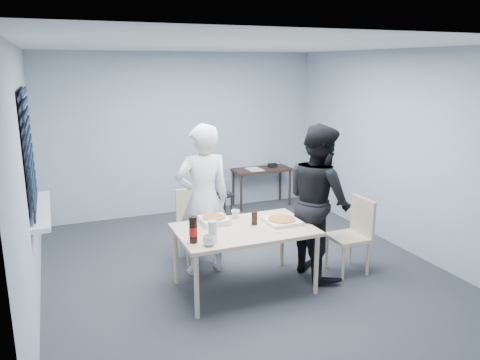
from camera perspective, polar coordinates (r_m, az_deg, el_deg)
name	(u,v)px	position (r m, az deg, el deg)	size (l,w,h in m)	color
room	(32,159)	(5.33, -24.05, 2.30)	(5.00, 5.00, 5.00)	#2C2B30
dining_table	(244,233)	(5.04, 0.54, -6.50)	(1.45, 0.92, 0.70)	beige
chair_far	(195,219)	(5.91, -5.54, -4.81)	(0.42, 0.42, 0.89)	beige
chair_right	(355,230)	(5.68, 13.80, -5.93)	(0.42, 0.42, 0.89)	beige
person_white	(203,200)	(5.40, -4.51, -2.44)	(0.65, 0.42, 1.77)	silver
person_black	(319,201)	(5.43, 9.58, -2.51)	(0.86, 0.47, 1.77)	black
side_table	(262,173)	(8.06, 2.67, 0.88)	(0.99, 0.44, 0.66)	#38241C
stool	(219,200)	(7.13, -2.54, -2.45)	(0.36, 0.36, 0.50)	black
backpack	(219,181)	(7.04, -2.53, -0.14)	(0.28, 0.20, 0.39)	slate
pizza_box_a	(214,220)	(5.16, -3.19, -4.90)	(0.30, 0.30, 0.07)	silver
pizza_box_b	(282,221)	(5.19, 5.13, -4.96)	(0.35, 0.35, 0.05)	silver
mug_a	(209,241)	(4.55, -3.81, -7.38)	(0.12, 0.12, 0.10)	silver
mug_b	(235,214)	(5.32, -0.55, -4.18)	(0.10, 0.10, 0.09)	silver
cola_glass	(254,218)	(5.10, 1.77, -4.67)	(0.07, 0.07, 0.14)	black
soda_bottle	(193,230)	(4.60, -5.71, -6.09)	(0.08, 0.08, 0.27)	black
plastic_cups	(213,231)	(4.62, -3.35, -6.26)	(0.09, 0.09, 0.21)	silver
rubber_band	(279,233)	(4.88, 4.75, -6.48)	(0.05, 0.05, 0.00)	red
papers	(254,169)	(7.96, 1.76, 1.32)	(0.24, 0.32, 0.01)	white
black_box	(273,165)	(8.15, 3.99, 1.80)	(0.15, 0.10, 0.06)	black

